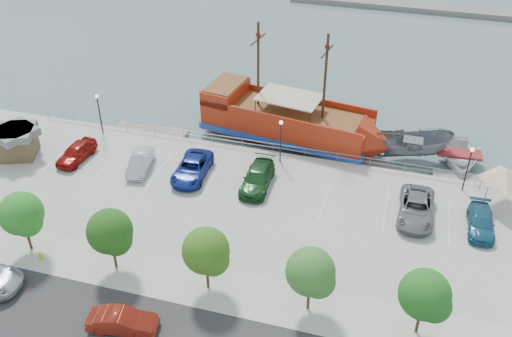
# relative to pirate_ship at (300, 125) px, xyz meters

# --- Properties ---
(ground) EXTENTS (160.00, 160.00, 0.00)m
(ground) POSITION_rel_pirate_ship_xyz_m (-0.69, -11.67, -2.05)
(ground) COLOR #4F6765
(sidewalk) EXTENTS (100.00, 4.00, 0.05)m
(sidewalk) POSITION_rel_pirate_ship_xyz_m (-0.69, -21.67, -1.04)
(sidewalk) COLOR beige
(sidewalk) RESTS_ON land_slab
(seawall_railing) EXTENTS (50.00, 0.06, 1.00)m
(seawall_railing) POSITION_rel_pirate_ship_xyz_m (-0.69, -3.87, -0.53)
(seawall_railing) COLOR gray
(seawall_railing) RESTS_ON land_slab
(far_shore) EXTENTS (40.00, 3.00, 0.80)m
(far_shore) POSITION_rel_pirate_ship_xyz_m (9.31, 43.33, -1.65)
(far_shore) COLOR gray
(far_shore) RESTS_ON ground
(pirate_ship) EXTENTS (19.68, 8.11, 12.25)m
(pirate_ship) POSITION_rel_pirate_ship_xyz_m (0.00, 0.00, 0.00)
(pirate_ship) COLOR #A5260E
(pirate_ship) RESTS_ON ground
(patrol_boat) EXTENTS (7.78, 4.46, 2.84)m
(patrol_boat) POSITION_rel_pirate_ship_xyz_m (10.80, -0.06, -0.63)
(patrol_boat) COLOR slate
(patrol_boat) RESTS_ON ground
(speedboat) EXTENTS (5.08, 6.84, 1.36)m
(speedboat) POSITION_rel_pirate_ship_xyz_m (15.14, 0.61, -1.37)
(speedboat) COLOR white
(speedboat) RESTS_ON ground
(dock_west) EXTENTS (7.62, 2.48, 0.43)m
(dock_west) POSITION_rel_pirate_ship_xyz_m (-14.91, -2.47, -1.84)
(dock_west) COLOR gray
(dock_west) RESTS_ON ground
(dock_mid) EXTENTS (7.42, 4.15, 0.41)m
(dock_mid) POSITION_rel_pirate_ship_xyz_m (7.96, -2.47, -1.85)
(dock_mid) COLOR slate
(dock_mid) RESTS_ON ground
(dock_east) EXTENTS (7.23, 2.39, 0.41)m
(dock_east) POSITION_rel_pirate_ship_xyz_m (16.51, -2.47, -1.85)
(dock_east) COLOR gray
(dock_east) RESTS_ON ground
(shed) EXTENTS (4.36, 4.36, 2.80)m
(shed) POSITION_rel_pirate_ship_xyz_m (-24.22, -10.78, 0.44)
(shed) COLOR brown
(shed) RESTS_ON land_slab
(canopy_tent) EXTENTS (4.62, 4.62, 3.68)m
(canopy_tent) POSITION_rel_pirate_ship_xyz_m (18.12, -6.08, 2.15)
(canopy_tent) COLOR slate
(canopy_tent) RESTS_ON land_slab
(street_sedan) EXTENTS (4.64, 2.30, 1.46)m
(street_sedan) POSITION_rel_pirate_ship_xyz_m (-5.62, -26.58, -0.32)
(street_sedan) COLOR maroon
(street_sedan) RESTS_ON street
(fire_hydrant) EXTENTS (0.24, 0.24, 0.68)m
(fire_hydrant) POSITION_rel_pirate_ship_xyz_m (-14.33, -22.47, -0.68)
(fire_hydrant) COLOR gold
(fire_hydrant) RESTS_ON sidewalk
(lamp_post_left) EXTENTS (0.36, 0.36, 4.28)m
(lamp_post_left) POSITION_rel_pirate_ship_xyz_m (-18.69, -5.17, 1.89)
(lamp_post_left) COLOR black
(lamp_post_left) RESTS_ON land_slab
(lamp_post_mid) EXTENTS (0.36, 0.36, 4.28)m
(lamp_post_mid) POSITION_rel_pirate_ship_xyz_m (-0.69, -5.17, 1.89)
(lamp_post_mid) COLOR black
(lamp_post_mid) RESTS_ON land_slab
(lamp_post_right) EXTENTS (0.36, 0.36, 4.28)m
(lamp_post_right) POSITION_rel_pirate_ship_xyz_m (15.31, -5.17, 1.89)
(lamp_post_right) COLOR black
(lamp_post_right) RESTS_ON land_slab
(tree_b) EXTENTS (3.30, 3.20, 5.00)m
(tree_b) POSITION_rel_pirate_ship_xyz_m (-15.54, -21.75, 2.25)
(tree_b) COLOR #473321
(tree_b) RESTS_ON sidewalk
(tree_c) EXTENTS (3.30, 3.20, 5.00)m
(tree_c) POSITION_rel_pirate_ship_xyz_m (-8.54, -21.75, 2.25)
(tree_c) COLOR #473321
(tree_c) RESTS_ON sidewalk
(tree_d) EXTENTS (3.30, 3.20, 5.00)m
(tree_d) POSITION_rel_pirate_ship_xyz_m (-1.54, -21.75, 2.25)
(tree_d) COLOR #473321
(tree_d) RESTS_ON sidewalk
(tree_e) EXTENTS (3.30, 3.20, 5.00)m
(tree_e) POSITION_rel_pirate_ship_xyz_m (5.46, -21.75, 2.25)
(tree_e) COLOR #473321
(tree_e) RESTS_ON sidewalk
(tree_f) EXTENTS (3.30, 3.20, 5.00)m
(tree_f) POSITION_rel_pirate_ship_xyz_m (12.46, -21.75, 2.25)
(tree_f) COLOR #473321
(tree_f) RESTS_ON sidewalk
(parked_car_a) EXTENTS (2.26, 4.76, 1.57)m
(parked_car_a) POSITION_rel_pirate_ship_xyz_m (-18.69, -9.98, -0.27)
(parked_car_a) COLOR maroon
(parked_car_a) RESTS_ON land_slab
(parked_car_b) EXTENTS (2.35, 4.72, 1.49)m
(parked_car_b) POSITION_rel_pirate_ship_xyz_m (-12.39, -9.81, -0.31)
(parked_car_b) COLOR silver
(parked_car_b) RESTS_ON land_slab
(parked_car_c) EXTENTS (2.93, 5.82, 1.58)m
(parked_car_c) POSITION_rel_pirate_ship_xyz_m (-7.58, -9.48, -0.26)
(parked_car_c) COLOR navy
(parked_car_c) RESTS_ON land_slab
(parked_car_d) EXTENTS (2.41, 5.60, 1.61)m
(parked_car_d) POSITION_rel_pirate_ship_xyz_m (-1.64, -9.38, -0.25)
(parked_car_d) COLOR #1B4820
(parked_car_d) RESTS_ON land_slab
(parked_car_g) EXTENTS (2.72, 5.88, 1.63)m
(parked_car_g) POSITION_rel_pirate_ship_xyz_m (11.61, -9.89, -0.24)
(parked_car_g) COLOR slate
(parked_car_g) RESTS_ON land_slab
(parked_car_h) EXTENTS (2.02, 4.78, 1.38)m
(parked_car_h) POSITION_rel_pirate_ship_xyz_m (16.52, -10.08, -0.36)
(parked_car_h) COLOR #215B7A
(parked_car_h) RESTS_ON land_slab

